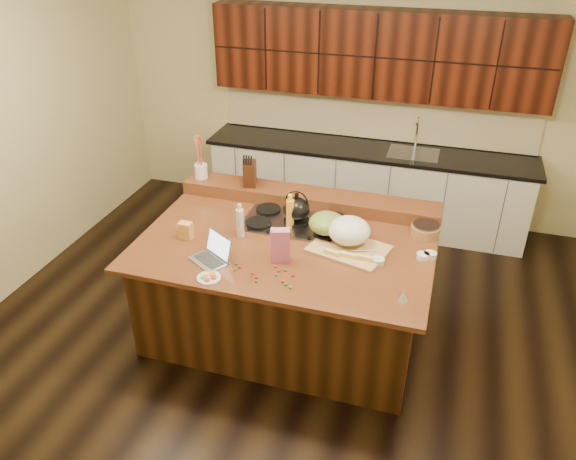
% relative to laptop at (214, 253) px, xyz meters
% --- Properties ---
extents(room, '(5.52, 5.02, 2.72)m').
position_rel_laptop_xyz_m(room, '(0.46, 0.42, 0.37)').
color(room, black).
rests_on(room, ground).
extents(island, '(2.40, 1.60, 0.92)m').
position_rel_laptop_xyz_m(island, '(0.46, 0.42, -0.51)').
color(island, black).
rests_on(island, ground).
extents(back_ledge, '(2.40, 0.30, 0.12)m').
position_rel_laptop_xyz_m(back_ledge, '(0.46, 1.12, 0.00)').
color(back_ledge, black).
rests_on(back_ledge, island).
extents(cooktop, '(0.92, 0.52, 0.05)m').
position_rel_laptop_xyz_m(cooktop, '(0.46, 0.72, -0.04)').
color(cooktop, gray).
rests_on(cooktop, island).
extents(back_counter, '(3.70, 0.66, 2.40)m').
position_rel_laptop_xyz_m(back_counter, '(0.76, 2.65, 0.01)').
color(back_counter, silver).
rests_on(back_counter, ground).
extents(kettle, '(0.27, 0.27, 0.21)m').
position_rel_laptop_xyz_m(kettle, '(0.46, 0.72, 0.09)').
color(kettle, black).
rests_on(kettle, cooktop).
extents(green_bowl, '(0.34, 0.34, 0.17)m').
position_rel_laptop_xyz_m(green_bowl, '(0.76, 0.59, 0.07)').
color(green_bowl, olive).
rests_on(green_bowl, cooktop).
extents(laptop, '(0.37, 0.35, 0.21)m').
position_rel_laptop_xyz_m(laptop, '(0.00, 0.00, 0.00)').
color(laptop, '#B7B7BC').
rests_on(laptop, island).
extents(oil_bottle, '(0.09, 0.09, 0.27)m').
position_rel_laptop_xyz_m(oil_bottle, '(0.43, 0.64, 0.08)').
color(oil_bottle, gold).
rests_on(oil_bottle, island).
extents(vinegar_bottle, '(0.08, 0.08, 0.25)m').
position_rel_laptop_xyz_m(vinegar_bottle, '(0.07, 0.39, 0.07)').
color(vinegar_bottle, silver).
rests_on(vinegar_bottle, island).
extents(wooden_tray, '(0.68, 0.57, 0.24)m').
position_rel_laptop_xyz_m(wooden_tray, '(0.96, 0.50, 0.05)').
color(wooden_tray, tan).
rests_on(wooden_tray, island).
extents(ramekin_a, '(0.11, 0.11, 0.04)m').
position_rel_laptop_xyz_m(ramekin_a, '(1.23, 0.32, -0.03)').
color(ramekin_a, white).
rests_on(ramekin_a, island).
extents(ramekin_b, '(0.12, 0.12, 0.04)m').
position_rel_laptop_xyz_m(ramekin_b, '(1.61, 0.52, -0.03)').
color(ramekin_b, white).
rests_on(ramekin_b, island).
extents(ramekin_c, '(0.13, 0.13, 0.04)m').
position_rel_laptop_xyz_m(ramekin_c, '(1.56, 0.49, -0.03)').
color(ramekin_c, white).
rests_on(ramekin_c, island).
extents(strainer_bowl, '(0.26, 0.26, 0.09)m').
position_rel_laptop_xyz_m(strainer_bowl, '(1.54, 0.85, -0.01)').
color(strainer_bowl, '#996B3F').
rests_on(strainer_bowl, island).
extents(kitchen_timer, '(0.10, 0.10, 0.07)m').
position_rel_laptop_xyz_m(kitchen_timer, '(1.47, -0.08, -0.02)').
color(kitchen_timer, silver).
rests_on(kitchen_timer, island).
extents(pink_bag, '(0.16, 0.12, 0.27)m').
position_rel_laptop_xyz_m(pink_bag, '(0.50, 0.14, 0.08)').
color(pink_bag, '#C55D93').
rests_on(pink_bag, island).
extents(candy_plate, '(0.19, 0.19, 0.01)m').
position_rel_laptop_xyz_m(candy_plate, '(0.07, -0.25, -0.05)').
color(candy_plate, white).
rests_on(candy_plate, island).
extents(package_box, '(0.11, 0.08, 0.15)m').
position_rel_laptop_xyz_m(package_box, '(-0.35, 0.22, 0.02)').
color(package_box, gold).
rests_on(package_box, island).
extents(utensil_crock, '(0.12, 0.12, 0.14)m').
position_rel_laptop_xyz_m(utensil_crock, '(-0.61, 1.12, 0.13)').
color(utensil_crock, white).
rests_on(utensil_crock, back_ledge).
extents(knife_block, '(0.15, 0.20, 0.22)m').
position_rel_laptop_xyz_m(knife_block, '(-0.11, 1.12, 0.18)').
color(knife_block, black).
rests_on(knife_block, back_ledge).
extents(gumdrop_0, '(0.02, 0.02, 0.02)m').
position_rel_laptop_xyz_m(gumdrop_0, '(0.40, -0.15, -0.05)').
color(gumdrop_0, red).
rests_on(gumdrop_0, island).
extents(gumdrop_1, '(0.02, 0.02, 0.02)m').
position_rel_laptop_xyz_m(gumdrop_1, '(0.53, -0.07, -0.05)').
color(gumdrop_1, '#198C26').
rests_on(gumdrop_1, island).
extents(gumdrop_2, '(0.02, 0.02, 0.02)m').
position_rel_laptop_xyz_m(gumdrop_2, '(0.24, -0.06, -0.05)').
color(gumdrop_2, red).
rests_on(gumdrop_2, island).
extents(gumdrop_3, '(0.02, 0.02, 0.02)m').
position_rel_laptop_xyz_m(gumdrop_3, '(0.19, -0.02, -0.05)').
color(gumdrop_3, '#198C26').
rests_on(gumdrop_3, island).
extents(gumdrop_4, '(0.02, 0.02, 0.02)m').
position_rel_laptop_xyz_m(gumdrop_4, '(0.53, -0.01, -0.05)').
color(gumdrop_4, red).
rests_on(gumdrop_4, island).
extents(gumdrop_5, '(0.02, 0.02, 0.02)m').
position_rel_laptop_xyz_m(gumdrop_5, '(0.68, -0.19, -0.05)').
color(gumdrop_5, '#198C26').
rests_on(gumdrop_5, island).
extents(gumdrop_6, '(0.02, 0.02, 0.02)m').
position_rel_laptop_xyz_m(gumdrop_6, '(0.66, -0.04, -0.05)').
color(gumdrop_6, red).
rests_on(gumdrop_6, island).
extents(gumdrop_7, '(0.02, 0.02, 0.02)m').
position_rel_laptop_xyz_m(gumdrop_7, '(0.64, -0.17, -0.05)').
color(gumdrop_7, '#198C26').
rests_on(gumdrop_7, island).
extents(gumdrop_8, '(0.02, 0.02, 0.02)m').
position_rel_laptop_xyz_m(gumdrop_8, '(0.49, 0.03, -0.05)').
color(gumdrop_8, red).
rests_on(gumdrop_8, island).
extents(gumdrop_9, '(0.02, 0.02, 0.02)m').
position_rel_laptop_xyz_m(gumdrop_9, '(0.59, 0.01, -0.05)').
color(gumdrop_9, '#198C26').
rests_on(gumdrop_9, island).
extents(gumdrop_10, '(0.02, 0.02, 0.02)m').
position_rel_laptop_xyz_m(gumdrop_10, '(0.36, -0.10, -0.05)').
color(gumdrop_10, red).
rests_on(gumdrop_10, island).
extents(gumdrop_11, '(0.02, 0.02, 0.02)m').
position_rel_laptop_xyz_m(gumdrop_11, '(0.42, -0.19, -0.05)').
color(gumdrop_11, '#198C26').
rests_on(gumdrop_11, island).
extents(gumdrop_12, '(0.02, 0.02, 0.02)m').
position_rel_laptop_xyz_m(gumdrop_12, '(0.61, -0.14, -0.05)').
color(gumdrop_12, red).
rests_on(gumdrop_12, island).
extents(gumdrop_13, '(0.02, 0.02, 0.02)m').
position_rel_laptop_xyz_m(gumdrop_13, '(0.22, -0.09, -0.05)').
color(gumdrop_13, '#198C26').
rests_on(gumdrop_13, island).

